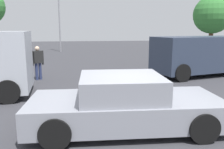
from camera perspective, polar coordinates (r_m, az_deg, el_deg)
ground_plane at (r=5.66m, az=4.65°, el=-12.90°), size 80.00×80.00×0.00m
sedan_foreground at (r=5.44m, az=3.02°, el=-7.29°), size 4.48×2.15×1.27m
dog at (r=8.39m, az=10.33°, el=-3.25°), size 0.36×0.53×0.39m
suv_dark at (r=12.45m, az=20.79°, el=4.65°), size 5.09×2.99×1.93m
pedestrian at (r=11.13m, az=-17.67°, el=3.37°), size 0.50×0.41×1.53m
light_post_near at (r=24.62m, az=-12.82°, el=15.34°), size 0.44×0.44×6.22m
tree_back_left at (r=25.89m, az=23.35°, el=13.26°), size 3.75×3.75×5.57m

